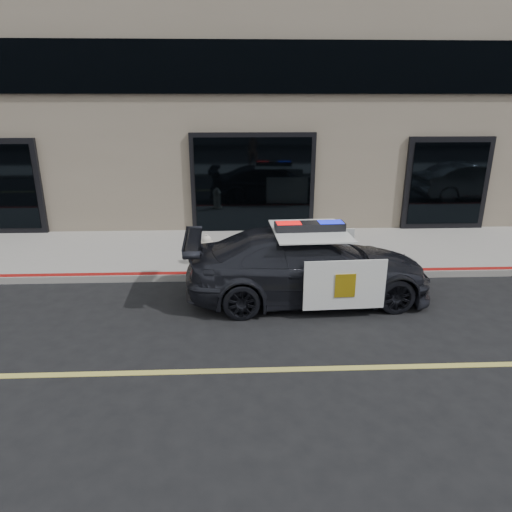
{
  "coord_description": "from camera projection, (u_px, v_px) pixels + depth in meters",
  "views": [
    {
      "loc": [
        -1.44,
        -5.71,
        3.75
      ],
      "look_at": [
        -1.11,
        2.2,
        1.0
      ],
      "focal_mm": 32.0,
      "sensor_mm": 36.0,
      "label": 1
    }
  ],
  "objects": [
    {
      "name": "police_car",
      "position": [
        308.0,
        265.0,
        8.82
      ],
      "size": [
        2.41,
        4.9,
        1.55
      ],
      "color": "black",
      "rests_on": "ground"
    },
    {
      "name": "sidewalk_n",
      "position": [
        295.0,
        250.0,
        11.61
      ],
      "size": [
        60.0,
        3.5,
        0.15
      ],
      "primitive_type": "cube",
      "color": "gray",
      "rests_on": "ground"
    },
    {
      "name": "fire_hydrant",
      "position": [
        207.0,
        251.0,
        10.24
      ],
      "size": [
        0.33,
        0.46,
        0.73
      ],
      "color": "silver",
      "rests_on": "sidewalk_n"
    },
    {
      "name": "building_n",
      "position": [
        280.0,
        24.0,
        14.62
      ],
      "size": [
        60.0,
        7.0,
        12.0
      ],
      "primitive_type": "cube",
      "color": "#756856",
      "rests_on": "ground"
    },
    {
      "name": "ground",
      "position": [
        338.0,
        369.0,
        6.68
      ],
      "size": [
        120.0,
        120.0,
        0.0
      ],
      "primitive_type": "plane",
      "color": "black",
      "rests_on": "ground"
    }
  ]
}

